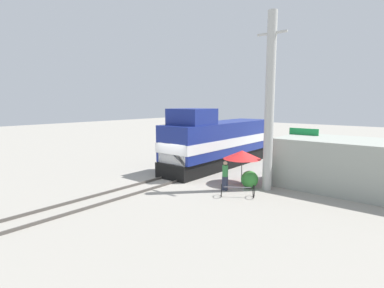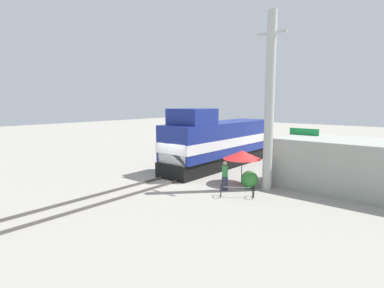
{
  "view_description": "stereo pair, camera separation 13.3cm",
  "coord_description": "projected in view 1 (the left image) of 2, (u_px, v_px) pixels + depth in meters",
  "views": [
    {
      "loc": [
        13.75,
        -14.65,
        5.25
      ],
      "look_at": [
        1.2,
        0.63,
        2.49
      ],
      "focal_mm": 28.0,
      "sensor_mm": 36.0,
      "label": 1
    },
    {
      "loc": [
        13.85,
        -14.56,
        5.25
      ],
      "look_at": [
        1.2,
        0.63,
        2.49
      ],
      "focal_mm": 28.0,
      "sensor_mm": 36.0,
      "label": 2
    }
  ],
  "objects": [
    {
      "name": "ground_plane",
      "position": [
        173.0,
        179.0,
        20.58
      ],
      "size": [
        120.0,
        120.0,
        0.0
      ],
      "primitive_type": "plane",
      "color": "gray"
    },
    {
      "name": "person_bystander",
      "position": [
        225.0,
        174.0,
        17.87
      ],
      "size": [
        0.34,
        0.34,
        1.79
      ],
      "color": "#2D3347",
      "rests_on": "ground_plane"
    },
    {
      "name": "locomotive",
      "position": [
        218.0,
        142.0,
        24.42
      ],
      "size": [
        2.97,
        12.27,
        4.81
      ],
      "color": "black",
      "rests_on": "ground_plane"
    },
    {
      "name": "building_block_distant",
      "position": [
        356.0,
        166.0,
        17.8
      ],
      "size": [
        8.72,
        4.65,
        3.04
      ],
      "primitive_type": "cube",
      "color": "#999E93",
      "rests_on": "ground_plane"
    },
    {
      "name": "rail_far",
      "position": [
        181.0,
        180.0,
        20.11
      ],
      "size": [
        0.08,
        31.87,
        0.15
      ],
      "primitive_type": "cube",
      "color": "#4C4742",
      "rests_on": "ground_plane"
    },
    {
      "name": "utility_pole",
      "position": [
        270.0,
        103.0,
        17.49
      ],
      "size": [
        1.8,
        0.55,
        10.39
      ],
      "color": "#B2B2AD",
      "rests_on": "ground_plane"
    },
    {
      "name": "shrub_cluster",
      "position": [
        250.0,
        179.0,
        18.49
      ],
      "size": [
        1.06,
        1.06,
        1.06
      ],
      "primitive_type": "sphere",
      "color": "#388C38",
      "rests_on": "ground_plane"
    },
    {
      "name": "billboard_sign",
      "position": [
        303.0,
        142.0,
        20.45
      ],
      "size": [
        1.97,
        0.12,
        3.49
      ],
      "color": "#595959",
      "rests_on": "ground_plane"
    },
    {
      "name": "bicycle",
      "position": [
        237.0,
        191.0,
        16.67
      ],
      "size": [
        1.92,
        1.6,
        0.71
      ],
      "rotation": [
        0.0,
        0.0,
        2.16
      ],
      "color": "black",
      "rests_on": "ground_plane"
    },
    {
      "name": "vendor_umbrella",
      "position": [
        242.0,
        155.0,
        19.24
      ],
      "size": [
        2.42,
        2.42,
        2.18
      ],
      "color": "#4C4C4C",
      "rests_on": "ground_plane"
    },
    {
      "name": "rail_near",
      "position": [
        165.0,
        177.0,
        21.02
      ],
      "size": [
        0.08,
        31.87,
        0.15
      ],
      "primitive_type": "cube",
      "color": "#4C4742",
      "rests_on": "ground_plane"
    }
  ]
}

